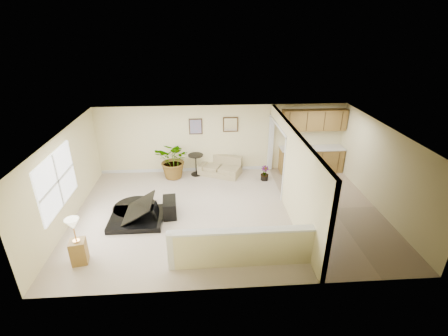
{
  "coord_description": "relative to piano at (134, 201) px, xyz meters",
  "views": [
    {
      "loc": [
        -0.7,
        -8.2,
        5.22
      ],
      "look_at": [
        -0.11,
        0.4,
        1.27
      ],
      "focal_mm": 26.0,
      "sensor_mm": 36.0,
      "label": 1
    }
  ],
  "objects": [
    {
      "name": "left_window",
      "position": [
        -1.8,
        -0.36,
        0.86
      ],
      "size": [
        0.05,
        2.15,
        1.45
      ],
      "primitive_type": "cube",
      "color": "white",
      "rests_on": "left_wall"
    },
    {
      "name": "loveseat",
      "position": [
        2.58,
        2.83,
        -0.27
      ],
      "size": [
        1.79,
        1.39,
        0.84
      ],
      "rotation": [
        0.0,
        0.0,
        -0.42
      ],
      "color": "#95855E",
      "rests_on": "floor"
    },
    {
      "name": "accent_table",
      "position": [
        1.7,
        2.79,
        -0.08
      ],
      "size": [
        0.55,
        0.55,
        0.79
      ],
      "color": "black",
      "rests_on": "floor"
    },
    {
      "name": "palm_plant",
      "position": [
        0.94,
        2.62,
        0.1
      ],
      "size": [
        1.57,
        1.49,
        1.39
      ],
      "color": "black",
      "rests_on": "floor"
    },
    {
      "name": "kitchen_cabinets",
      "position": [
        5.87,
        2.87,
        0.28
      ],
      "size": [
        2.36,
        0.65,
        2.33
      ],
      "color": "olive",
      "rests_on": "floor"
    },
    {
      "name": "wall_mirror",
      "position": [
        2.98,
        3.11,
        1.21
      ],
      "size": [
        0.55,
        0.04,
        0.55
      ],
      "color": "#382714",
      "rests_on": "back_wall"
    },
    {
      "name": "front_wall",
      "position": [
        2.68,
        -2.86,
        0.66
      ],
      "size": [
        9.0,
        0.04,
        2.5
      ],
      "primitive_type": "cube",
      "color": "beige",
      "rests_on": "floor"
    },
    {
      "name": "ceiling",
      "position": [
        2.68,
        0.14,
        1.91
      ],
      "size": [
        9.0,
        6.0,
        0.04
      ],
      "primitive_type": "cube",
      "color": "silver",
      "rests_on": "back_wall"
    },
    {
      "name": "wall_art_left",
      "position": [
        1.73,
        3.11,
        1.16
      ],
      "size": [
        0.48,
        0.04,
        0.58
      ],
      "color": "#382714",
      "rests_on": "back_wall"
    },
    {
      "name": "kitchen_vinyl",
      "position": [
        5.83,
        0.14,
        -0.58
      ],
      "size": [
        2.7,
        6.0,
        0.01
      ],
      "primitive_type": "cube",
      "color": "gray",
      "rests_on": "floor"
    },
    {
      "name": "pony_half_wall",
      "position": [
        2.76,
        -2.16,
        -0.07
      ],
      "size": [
        3.42,
        0.22,
        1.0
      ],
      "color": "beige",
      "rests_on": "floor"
    },
    {
      "name": "left_wall",
      "position": [
        -1.82,
        0.14,
        0.66
      ],
      "size": [
        0.04,
        6.0,
        2.5
      ],
      "primitive_type": "cube",
      "color": "beige",
      "rests_on": "floor"
    },
    {
      "name": "small_plant",
      "position": [
        4.13,
        2.19,
        -0.36
      ],
      "size": [
        0.34,
        0.34,
        0.53
      ],
      "color": "black",
      "rests_on": "floor"
    },
    {
      "name": "lamp_stand",
      "position": [
        -0.99,
        -1.79,
        -0.08
      ],
      "size": [
        0.41,
        0.41,
        1.2
      ],
      "color": "olive",
      "rests_on": "floor"
    },
    {
      "name": "piano",
      "position": [
        0.0,
        0.0,
        0.0
      ],
      "size": [
        1.78,
        1.83,
        1.41
      ],
      "rotation": [
        0.0,
        0.0,
        0.0
      ],
      "color": "black",
      "rests_on": "floor"
    },
    {
      "name": "interior_partition",
      "position": [
        4.48,
        0.39,
        0.63
      ],
      "size": [
        0.18,
        5.99,
        2.5
      ],
      "color": "beige",
      "rests_on": "floor"
    },
    {
      "name": "piano_bench",
      "position": [
        0.96,
        0.12,
        -0.34
      ],
      "size": [
        0.44,
        0.78,
        0.5
      ],
      "primitive_type": "cube",
      "rotation": [
        0.0,
        0.0,
        0.09
      ],
      "color": "black",
      "rests_on": "floor"
    },
    {
      "name": "back_wall",
      "position": [
        2.68,
        3.14,
        0.66
      ],
      "size": [
        9.0,
        0.04,
        2.5
      ],
      "primitive_type": "cube",
      "color": "beige",
      "rests_on": "floor"
    },
    {
      "name": "floor",
      "position": [
        2.68,
        0.14,
        -0.59
      ],
      "size": [
        9.0,
        9.0,
        0.0
      ],
      "primitive_type": "plane",
      "color": "tan",
      "rests_on": "ground"
    },
    {
      "name": "right_wall",
      "position": [
        7.18,
        0.14,
        0.66
      ],
      "size": [
        0.04,
        6.0,
        2.5
      ],
      "primitive_type": "cube",
      "color": "beige",
      "rests_on": "floor"
    }
  ]
}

